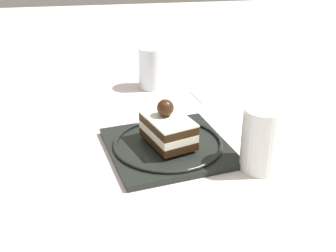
{
  "coord_description": "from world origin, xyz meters",
  "views": [
    {
      "loc": [
        -0.07,
        -0.65,
        0.39
      ],
      "look_at": [
        0.02,
        0.01,
        0.05
      ],
      "focal_mm": 47.81,
      "sensor_mm": 36.0,
      "label": 1
    }
  ],
  "objects_px": {
    "dessert_plate": "(168,146)",
    "fork": "(170,118)",
    "cake_slice": "(168,128)",
    "folded_napkin": "(222,93)",
    "drink_glass_far": "(261,143)",
    "drink_glass_near": "(152,69)"
  },
  "relations": [
    {
      "from": "dessert_plate",
      "to": "cake_slice",
      "type": "distance_m",
      "value": 0.03
    },
    {
      "from": "drink_glass_near",
      "to": "drink_glass_far",
      "type": "height_order",
      "value": "drink_glass_far"
    },
    {
      "from": "cake_slice",
      "to": "fork",
      "type": "distance_m",
      "value": 0.09
    },
    {
      "from": "drink_glass_far",
      "to": "folded_napkin",
      "type": "relative_size",
      "value": 0.83
    },
    {
      "from": "dessert_plate",
      "to": "cake_slice",
      "type": "xyz_separation_m",
      "value": [
        -0.0,
        0.0,
        0.03
      ]
    },
    {
      "from": "dessert_plate",
      "to": "folded_napkin",
      "type": "relative_size",
      "value": 1.83
    },
    {
      "from": "fork",
      "to": "drink_glass_near",
      "type": "distance_m",
      "value": 0.21
    },
    {
      "from": "cake_slice",
      "to": "drink_glass_near",
      "type": "relative_size",
      "value": 1.2
    },
    {
      "from": "cake_slice",
      "to": "folded_napkin",
      "type": "height_order",
      "value": "cake_slice"
    },
    {
      "from": "drink_glass_near",
      "to": "folded_napkin",
      "type": "relative_size",
      "value": 0.75
    },
    {
      "from": "dessert_plate",
      "to": "folded_napkin",
      "type": "xyz_separation_m",
      "value": [
        0.15,
        0.23,
        -0.01
      ]
    },
    {
      "from": "drink_glass_near",
      "to": "fork",
      "type": "bearing_deg",
      "value": -87.11
    },
    {
      "from": "cake_slice",
      "to": "drink_glass_near",
      "type": "xyz_separation_m",
      "value": [
        0.01,
        0.29,
        0.0
      ]
    },
    {
      "from": "drink_glass_near",
      "to": "drink_glass_far",
      "type": "xyz_separation_m",
      "value": [
        0.13,
        -0.37,
        0.0
      ]
    },
    {
      "from": "dessert_plate",
      "to": "fork",
      "type": "xyz_separation_m",
      "value": [
        0.02,
        0.08,
        0.01
      ]
    },
    {
      "from": "folded_napkin",
      "to": "cake_slice",
      "type": "bearing_deg",
      "value": -124.09
    },
    {
      "from": "cake_slice",
      "to": "drink_glass_far",
      "type": "xyz_separation_m",
      "value": [
        0.14,
        -0.08,
        0.0
      ]
    },
    {
      "from": "cake_slice",
      "to": "folded_napkin",
      "type": "xyz_separation_m",
      "value": [
        0.15,
        0.23,
        -0.04
      ]
    },
    {
      "from": "folded_napkin",
      "to": "fork",
      "type": "bearing_deg",
      "value": -133.96
    },
    {
      "from": "drink_glass_far",
      "to": "dessert_plate",
      "type": "bearing_deg",
      "value": 150.37
    },
    {
      "from": "cake_slice",
      "to": "folded_napkin",
      "type": "distance_m",
      "value": 0.28
    },
    {
      "from": "dessert_plate",
      "to": "drink_glass_far",
      "type": "bearing_deg",
      "value": -29.63
    }
  ]
}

